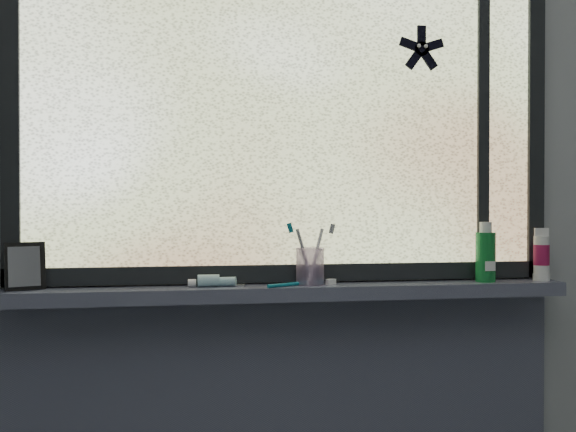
% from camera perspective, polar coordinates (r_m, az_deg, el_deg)
% --- Properties ---
extents(wall_back, '(3.00, 0.01, 2.50)m').
position_cam_1_polar(wall_back, '(1.91, 0.06, 1.00)').
color(wall_back, '#9EA3A8').
rests_on(wall_back, ground).
extents(windowsill, '(1.62, 0.14, 0.04)m').
position_cam_1_polar(windowsill, '(1.85, 0.45, -6.77)').
color(windowsill, '#4A4E63').
rests_on(windowsill, wall_back).
extents(window_pane, '(1.50, 0.01, 1.00)m').
position_cam_1_polar(window_pane, '(1.90, 0.18, 9.46)').
color(window_pane, silver).
rests_on(window_pane, wall_back).
extents(frame_bottom, '(1.60, 0.03, 0.05)m').
position_cam_1_polar(frame_bottom, '(1.89, 0.20, -5.07)').
color(frame_bottom, black).
rests_on(frame_bottom, windowsill).
extents(frame_left, '(0.05, 0.03, 1.10)m').
position_cam_1_polar(frame_left, '(1.93, -23.44, 9.27)').
color(frame_left, black).
rests_on(frame_left, wall_back).
extents(frame_right, '(0.05, 0.03, 1.10)m').
position_cam_1_polar(frame_right, '(2.17, 21.08, 8.34)').
color(frame_right, black).
rests_on(frame_right, wall_back).
extents(frame_mullion, '(0.03, 0.03, 1.00)m').
position_cam_1_polar(frame_mullion, '(2.09, 16.88, 8.67)').
color(frame_mullion, black).
rests_on(frame_mullion, wall_back).
extents(starfish_sticker, '(0.15, 0.02, 0.15)m').
position_cam_1_polar(starfish_sticker, '(2.03, 11.78, 14.33)').
color(starfish_sticker, black).
rests_on(starfish_sticker, window_pane).
extents(vanity_mirror, '(0.11, 0.09, 0.13)m').
position_cam_1_polar(vanity_mirror, '(1.87, -22.33, -4.15)').
color(vanity_mirror, black).
rests_on(vanity_mirror, windowsill).
extents(toothpaste_tube, '(0.19, 0.05, 0.03)m').
position_cam_1_polar(toothpaste_tube, '(1.82, -6.45, -5.72)').
color(toothpaste_tube, white).
rests_on(toothpaste_tube, windowsill).
extents(toothbrush_cup, '(0.09, 0.09, 0.11)m').
position_cam_1_polar(toothbrush_cup, '(1.85, 1.97, -4.48)').
color(toothbrush_cup, '#C4A0D3').
rests_on(toothbrush_cup, windowsill).
extents(toothbrush_lying, '(0.22, 0.13, 0.02)m').
position_cam_1_polar(toothbrush_lying, '(1.83, 0.64, -5.96)').
color(toothbrush_lying, '#0E6E7F').
rests_on(toothbrush_lying, windowsill).
extents(mouthwash_bottle, '(0.07, 0.07, 0.15)m').
position_cam_1_polar(mouthwash_bottle, '(2.01, 17.15, -3.06)').
color(mouthwash_bottle, green).
rests_on(mouthwash_bottle, windowsill).
extents(cream_tube, '(0.06, 0.06, 0.11)m').
position_cam_1_polar(cream_tube, '(2.10, 21.60, -3.04)').
color(cream_tube, silver).
rests_on(cream_tube, windowsill).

